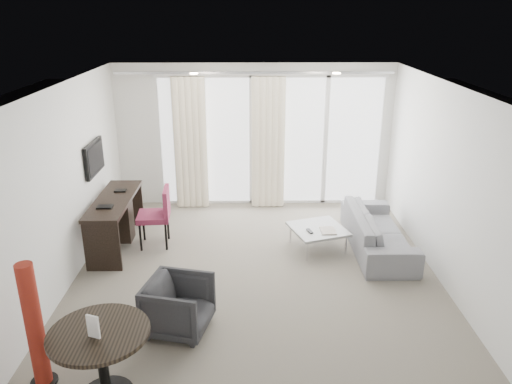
{
  "coord_description": "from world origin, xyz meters",
  "views": [
    {
      "loc": [
        -0.08,
        -5.87,
        3.51
      ],
      "look_at": [
        0.0,
        0.6,
        1.1
      ],
      "focal_mm": 35.0,
      "sensor_mm": 36.0,
      "label": 1
    }
  ],
  "objects_px": {
    "desk": "(116,223)",
    "round_table": "(103,365)",
    "sofa": "(378,231)",
    "desk_chair": "(154,217)",
    "rattan_chair_b": "(351,152)",
    "coffee_table": "(318,238)",
    "red_lamp": "(34,326)",
    "rattan_chair_a": "(299,160)",
    "tub_armchair": "(179,306)"
  },
  "relations": [
    {
      "from": "desk",
      "to": "round_table",
      "type": "bearing_deg",
      "value": -78.09
    },
    {
      "from": "sofa",
      "to": "round_table",
      "type": "bearing_deg",
      "value": 132.84
    },
    {
      "from": "desk_chair",
      "to": "rattan_chair_b",
      "type": "height_order",
      "value": "desk_chair"
    },
    {
      "from": "desk_chair",
      "to": "sofa",
      "type": "bearing_deg",
      "value": -6.78
    },
    {
      "from": "round_table",
      "to": "coffee_table",
      "type": "height_order",
      "value": "round_table"
    },
    {
      "from": "red_lamp",
      "to": "coffee_table",
      "type": "height_order",
      "value": "red_lamp"
    },
    {
      "from": "round_table",
      "to": "rattan_chair_b",
      "type": "height_order",
      "value": "rattan_chair_b"
    },
    {
      "from": "desk",
      "to": "sofa",
      "type": "height_order",
      "value": "desk"
    },
    {
      "from": "coffee_table",
      "to": "rattan_chair_a",
      "type": "distance_m",
      "value": 3.45
    },
    {
      "from": "desk",
      "to": "red_lamp",
      "type": "bearing_deg",
      "value": -89.89
    },
    {
      "from": "sofa",
      "to": "rattan_chair_b",
      "type": "xyz_separation_m",
      "value": [
        0.37,
        4.09,
        0.08
      ]
    },
    {
      "from": "desk",
      "to": "sofa",
      "type": "xyz_separation_m",
      "value": [
        4.02,
        -0.13,
        -0.1
      ]
    },
    {
      "from": "desk_chair",
      "to": "rattan_chair_b",
      "type": "distance_m",
      "value": 5.48
    },
    {
      "from": "rattan_chair_b",
      "to": "sofa",
      "type": "bearing_deg",
      "value": -101.11
    },
    {
      "from": "desk",
      "to": "red_lamp",
      "type": "relative_size",
      "value": 1.27
    },
    {
      "from": "desk",
      "to": "rattan_chair_a",
      "type": "bearing_deg",
      "value": 46.7
    },
    {
      "from": "coffee_table",
      "to": "rattan_chair_a",
      "type": "height_order",
      "value": "rattan_chair_a"
    },
    {
      "from": "red_lamp",
      "to": "coffee_table",
      "type": "relative_size",
      "value": 1.72
    },
    {
      "from": "desk_chair",
      "to": "round_table",
      "type": "height_order",
      "value": "desk_chair"
    },
    {
      "from": "red_lamp",
      "to": "rattan_chair_a",
      "type": "height_order",
      "value": "red_lamp"
    },
    {
      "from": "red_lamp",
      "to": "rattan_chair_b",
      "type": "height_order",
      "value": "red_lamp"
    },
    {
      "from": "desk_chair",
      "to": "rattan_chair_a",
      "type": "distance_m",
      "value": 4.15
    },
    {
      "from": "tub_armchair",
      "to": "rattan_chair_b",
      "type": "relative_size",
      "value": 0.94
    },
    {
      "from": "red_lamp",
      "to": "rattan_chair_b",
      "type": "xyz_separation_m",
      "value": [
        4.38,
        6.99,
        -0.29
      ]
    },
    {
      "from": "round_table",
      "to": "red_lamp",
      "type": "distance_m",
      "value": 0.76
    },
    {
      "from": "rattan_chair_b",
      "to": "desk_chair",
      "type": "bearing_deg",
      "value": -140.11
    },
    {
      "from": "desk",
      "to": "tub_armchair",
      "type": "height_order",
      "value": "desk"
    },
    {
      "from": "round_table",
      "to": "rattan_chair_a",
      "type": "distance_m",
      "value": 6.98
    },
    {
      "from": "red_lamp",
      "to": "desk_chair",
      "type": "bearing_deg",
      "value": 79.46
    },
    {
      "from": "red_lamp",
      "to": "sofa",
      "type": "xyz_separation_m",
      "value": [
        4.01,
        2.89,
        -0.37
      ]
    },
    {
      "from": "tub_armchair",
      "to": "desk_chair",
      "type": "bearing_deg",
      "value": 30.52
    },
    {
      "from": "red_lamp",
      "to": "rattan_chair_a",
      "type": "distance_m",
      "value": 7.07
    },
    {
      "from": "desk_chair",
      "to": "rattan_chair_a",
      "type": "bearing_deg",
      "value": 48.13
    },
    {
      "from": "rattan_chair_a",
      "to": "rattan_chair_b",
      "type": "bearing_deg",
      "value": 6.32
    },
    {
      "from": "desk",
      "to": "sofa",
      "type": "distance_m",
      "value": 4.02
    },
    {
      "from": "tub_armchair",
      "to": "rattan_chair_b",
      "type": "height_order",
      "value": "rattan_chair_b"
    },
    {
      "from": "red_lamp",
      "to": "coffee_table",
      "type": "xyz_separation_m",
      "value": [
        3.09,
        2.89,
        -0.49
      ]
    },
    {
      "from": "red_lamp",
      "to": "coffee_table",
      "type": "distance_m",
      "value": 4.26
    },
    {
      "from": "desk_chair",
      "to": "sofa",
      "type": "xyz_separation_m",
      "value": [
        3.44,
        -0.16,
        -0.18
      ]
    },
    {
      "from": "tub_armchair",
      "to": "rattan_chair_a",
      "type": "relative_size",
      "value": 0.93
    },
    {
      "from": "desk",
      "to": "desk_chair",
      "type": "xyz_separation_m",
      "value": [
        0.57,
        0.03,
        0.08
      ]
    },
    {
      "from": "desk",
      "to": "coffee_table",
      "type": "xyz_separation_m",
      "value": [
        3.1,
        -0.13,
        -0.22
      ]
    },
    {
      "from": "coffee_table",
      "to": "tub_armchair",
      "type": "bearing_deg",
      "value": -132.14
    },
    {
      "from": "desk",
      "to": "round_table",
      "type": "height_order",
      "value": "desk"
    },
    {
      "from": "red_lamp",
      "to": "round_table",
      "type": "bearing_deg",
      "value": -16.71
    },
    {
      "from": "desk",
      "to": "rattan_chair_b",
      "type": "height_order",
      "value": "desk"
    },
    {
      "from": "desk",
      "to": "rattan_chair_a",
      "type": "xyz_separation_m",
      "value": [
        3.12,
        3.31,
        -0.01
      ]
    },
    {
      "from": "coffee_table",
      "to": "rattan_chair_b",
      "type": "xyz_separation_m",
      "value": [
        1.29,
        4.09,
        0.2
      ]
    },
    {
      "from": "red_lamp",
      "to": "sofa",
      "type": "bearing_deg",
      "value": 35.79
    },
    {
      "from": "round_table",
      "to": "coffee_table",
      "type": "distance_m",
      "value": 3.93
    }
  ]
}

